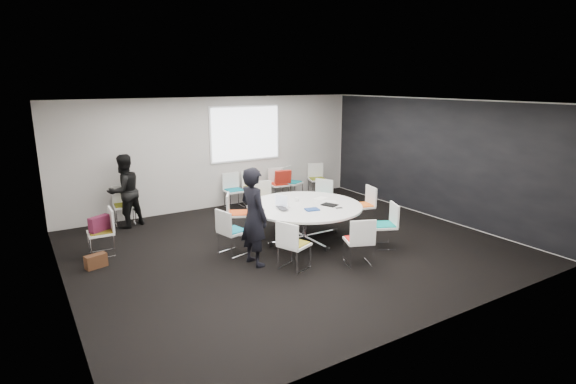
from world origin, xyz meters
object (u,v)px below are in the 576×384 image
chair_ring_a (363,213)px  chair_ring_g (358,250)px  person_back (124,191)px  chair_ring_e (232,240)px  chair_spare_left (102,241)px  maroon_bag (100,224)px  chair_ring_h (384,234)px  brown_bag (96,261)px  chair_back_c (279,191)px  chair_back_a (234,197)px  chair_ring_b (320,205)px  chair_ring_d (238,221)px  chair_ring_f (294,254)px  cup (297,200)px  laptop (285,208)px  chair_ring_c (263,207)px  chair_back_e (317,185)px  chair_back_d (292,189)px  person_main (254,217)px  conference_table (304,213)px  chair_person_back (125,213)px

chair_ring_a → chair_ring_g: same height
person_back → chair_ring_e: bearing=93.4°
chair_spare_left → maroon_bag: (-0.02, 0.00, 0.34)m
chair_ring_h → brown_bag: bearing=93.8°
chair_back_c → maroon_bag: chair_back_c is taller
chair_ring_a → chair_back_a: size_ratio=1.00×
chair_ring_b → chair_ring_g: same height
chair_ring_d → maroon_bag: 2.72m
chair_ring_f → cup: bearing=123.7°
laptop → chair_ring_c: bearing=-5.1°
chair_ring_h → chair_back_e: bearing=6.7°
chair_spare_left → laptop: (3.20, -1.29, 0.47)m
chair_ring_g → person_back: person_back is taller
chair_ring_f → maroon_bag: chair_ring_f is taller
chair_back_d → chair_back_e: bearing=154.7°
person_main → chair_ring_d: bearing=-23.1°
chair_ring_b → laptop: (-1.72, -1.16, 0.47)m
conference_table → laptop: size_ratio=6.46×
brown_bag → chair_back_a: bearing=31.2°
chair_back_c → chair_person_back: size_ratio=1.00×
chair_ring_e → person_back: (-1.31, 2.76, 0.54)m
chair_ring_g → chair_back_c: (1.06, 4.56, 0.00)m
chair_spare_left → laptop: 3.48m
person_back → laptop: size_ratio=4.53×
chair_spare_left → chair_person_back: 1.86m
conference_table → chair_spare_left: bearing=161.2°
chair_ring_h → chair_ring_f: bearing=113.9°
chair_back_a → chair_ring_e: bearing=65.6°
person_back → brown_bag: (-0.99, -2.09, -0.70)m
chair_spare_left → chair_back_d: bearing=-70.2°
chair_ring_f → chair_back_c: bearing=130.7°
chair_ring_a → chair_back_a: bearing=45.6°
chair_ring_d → chair_back_e: same height
chair_ring_c → brown_bag: bearing=35.0°
chair_ring_e → laptop: size_ratio=2.43×
chair_ring_h → chair_spare_left: same height
person_back → conference_table: bearing=114.3°
chair_ring_c → brown_bag: size_ratio=2.44×
chair_ring_b → brown_bag: (-5.14, -0.43, -0.16)m
chair_spare_left → cup: chair_spare_left is taller
chair_ring_f → chair_ring_h: same height
chair_ring_b → maroon_bag: (-4.94, 0.13, 0.34)m
chair_ring_g → laptop: (-0.57, 1.58, 0.47)m
chair_ring_g → cup: 1.97m
maroon_bag → person_main: bearing=-40.0°
chair_ring_b → person_back: person_back is taller
chair_ring_c → chair_back_a: size_ratio=1.00×
chair_ring_c → laptop: chair_ring_c is taller
chair_ring_a → chair_ring_e: 3.27m
chair_back_c → chair_person_back: (-4.06, 0.00, 0.00)m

